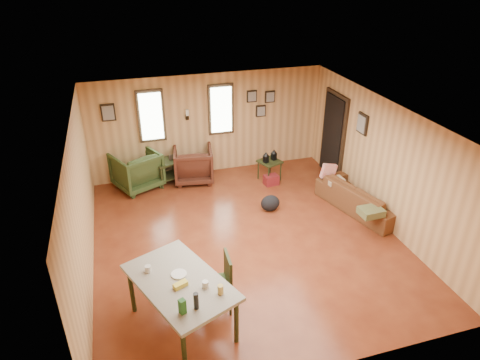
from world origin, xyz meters
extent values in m
cube|color=brown|center=(0.00, 0.00, -0.01)|extent=(5.50, 6.00, 0.02)
cube|color=#997C5B|center=(0.00, 0.00, 2.41)|extent=(5.50, 6.00, 0.02)
cube|color=tan|center=(0.00, 3.01, 1.20)|extent=(5.50, 0.02, 2.40)
cube|color=tan|center=(0.00, -3.01, 1.20)|extent=(5.50, 0.02, 2.40)
cube|color=tan|center=(-2.76, 0.00, 1.20)|extent=(0.02, 6.00, 2.40)
cube|color=tan|center=(2.76, 0.00, 1.20)|extent=(0.02, 6.00, 2.40)
cube|color=black|center=(-1.30, 2.97, 1.55)|extent=(0.60, 0.05, 1.20)
cube|color=#E0F2D1|center=(-1.30, 2.93, 1.55)|extent=(0.48, 0.04, 1.06)
cube|color=black|center=(0.30, 2.97, 1.55)|extent=(0.60, 0.05, 1.20)
cube|color=#E0F2D1|center=(0.30, 2.93, 1.55)|extent=(0.48, 0.04, 1.06)
cube|color=black|center=(-0.50, 2.95, 1.45)|extent=(0.07, 0.05, 0.12)
cylinder|color=silver|center=(-0.50, 2.89, 1.58)|extent=(0.07, 0.07, 0.14)
cube|color=black|center=(2.72, 1.95, 1.00)|extent=(0.06, 1.00, 2.05)
cube|color=black|center=(2.68, 1.95, 1.00)|extent=(0.04, 0.82, 1.90)
cube|color=black|center=(1.05, 2.97, 1.80)|extent=(0.24, 0.04, 0.28)
cube|color=#9E998C|center=(1.05, 2.94, 1.80)|extent=(0.19, 0.02, 0.22)
cube|color=black|center=(1.50, 2.97, 1.75)|extent=(0.24, 0.04, 0.28)
cube|color=#9E998C|center=(1.50, 2.94, 1.75)|extent=(0.19, 0.02, 0.22)
cube|color=black|center=(1.28, 2.97, 1.42)|extent=(0.24, 0.04, 0.28)
cube|color=#9E998C|center=(1.28, 2.94, 1.42)|extent=(0.19, 0.02, 0.22)
cube|color=black|center=(-2.20, 2.97, 1.72)|extent=(0.30, 0.04, 0.38)
cube|color=#9E998C|center=(-2.20, 2.94, 1.72)|extent=(0.24, 0.02, 0.31)
cube|color=black|center=(2.72, 0.85, 1.70)|extent=(0.04, 0.34, 0.42)
cube|color=#9E998C|center=(2.69, 0.85, 1.70)|extent=(0.02, 0.27, 0.34)
imported|color=brown|center=(2.59, 0.33, 0.38)|extent=(1.08, 2.04, 0.77)
imported|color=#431F14|center=(-0.48, 2.61, 0.45)|extent=(0.99, 0.94, 0.90)
imported|color=#30411D|center=(-1.77, 2.64, 0.47)|extent=(1.20, 1.17, 0.95)
cube|color=#283015|center=(-1.08, 2.64, 0.55)|extent=(0.66, 0.63, 0.04)
cube|color=#283015|center=(-1.08, 2.64, 0.18)|extent=(0.60, 0.57, 0.03)
cylinder|color=#283015|center=(-1.24, 2.39, 0.27)|extent=(0.05, 0.05, 0.54)
cylinder|color=#283015|center=(-0.80, 2.51, 0.27)|extent=(0.05, 0.05, 0.54)
cylinder|color=#283015|center=(-1.35, 2.78, 0.27)|extent=(0.05, 0.05, 0.54)
cylinder|color=#283015|center=(-0.91, 2.90, 0.27)|extent=(0.05, 0.05, 0.54)
cube|color=#4B3E32|center=(-1.19, 2.61, 0.63)|extent=(0.10, 0.05, 0.13)
cube|color=#4B3E32|center=(-0.98, 2.67, 0.63)|extent=(0.09, 0.04, 0.12)
cube|color=#283015|center=(1.24, 2.13, 0.46)|extent=(0.60, 0.60, 0.04)
cylinder|color=#283015|center=(1.13, 1.89, 0.23)|extent=(0.04, 0.04, 0.46)
cylinder|color=#283015|center=(1.48, 2.03, 0.23)|extent=(0.04, 0.04, 0.46)
cylinder|color=#283015|center=(1.00, 2.24, 0.23)|extent=(0.04, 0.04, 0.46)
cylinder|color=#283015|center=(1.34, 2.37, 0.23)|extent=(0.04, 0.04, 0.46)
cube|color=black|center=(1.12, 2.09, 0.57)|extent=(0.13, 0.13, 0.17)
cone|color=black|center=(1.12, 2.09, 0.70)|extent=(0.18, 0.18, 0.09)
cube|color=black|center=(1.35, 2.18, 0.57)|extent=(0.13, 0.13, 0.17)
cone|color=black|center=(1.35, 2.18, 0.70)|extent=(0.18, 0.18, 0.09)
cube|color=maroon|center=(1.19, 1.89, 0.11)|extent=(0.34, 0.26, 0.23)
ellipsoid|color=black|center=(0.78, 0.83, 0.17)|extent=(0.47, 0.41, 0.34)
cube|color=brown|center=(2.29, -0.49, 0.49)|extent=(0.44, 0.35, 0.14)
cube|color=red|center=(2.21, 1.10, 0.58)|extent=(0.38, 0.11, 0.38)
cube|color=tan|center=(2.24, 0.83, 0.47)|extent=(0.37, 0.29, 0.11)
cube|color=gray|center=(-1.49, -1.76, 0.80)|extent=(1.53, 1.88, 0.05)
cylinder|color=#283015|center=(-1.60, -2.57, 0.39)|extent=(0.09, 0.09, 0.78)
cylinder|color=#283015|center=(-0.84, -2.25, 0.39)|extent=(0.09, 0.09, 0.78)
cylinder|color=#283015|center=(-2.14, -1.27, 0.39)|extent=(0.09, 0.09, 0.78)
cylinder|color=#283015|center=(-1.38, -0.95, 0.39)|extent=(0.09, 0.09, 0.78)
cylinder|color=beige|center=(-1.18, -1.99, 0.88)|extent=(0.11, 0.11, 0.10)
cylinder|color=beige|center=(-1.88, -1.45, 0.88)|extent=(0.11, 0.11, 0.10)
cube|color=#1E551F|center=(-1.55, -2.35, 0.94)|extent=(0.10, 0.10, 0.21)
cylinder|color=black|center=(-1.37, -2.32, 0.95)|extent=(0.09, 0.09, 0.24)
cylinder|color=#B49947|center=(-1.02, -2.15, 0.90)|extent=(0.10, 0.10, 0.13)
cylinder|color=beige|center=(-1.48, -1.64, 0.84)|extent=(0.28, 0.28, 0.02)
cube|color=gold|center=(-1.50, -1.88, 0.86)|extent=(0.21, 0.16, 0.07)
cube|color=#30411D|center=(-0.95, -1.57, 0.46)|extent=(0.45, 0.45, 0.05)
cube|color=#283015|center=(-0.77, -1.58, 0.72)|extent=(0.06, 0.41, 0.47)
cylinder|color=#283015|center=(-1.13, -1.74, 0.23)|extent=(0.04, 0.04, 0.45)
cylinder|color=#283015|center=(-0.79, -1.76, 0.23)|extent=(0.04, 0.04, 0.45)
cylinder|color=#283015|center=(-1.12, -1.39, 0.23)|extent=(0.04, 0.04, 0.45)
cylinder|color=#283015|center=(-0.77, -1.41, 0.23)|extent=(0.04, 0.04, 0.45)
camera|label=1|loc=(-1.98, -6.27, 4.74)|focal=32.00mm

